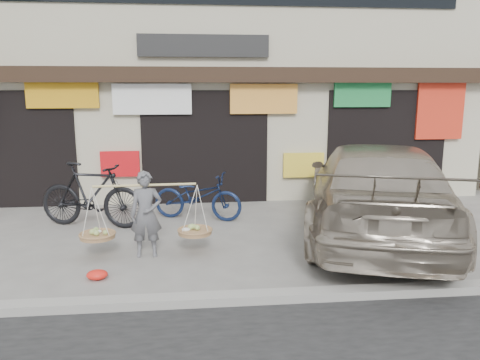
{
  "coord_description": "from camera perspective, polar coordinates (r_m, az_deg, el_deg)",
  "views": [
    {
      "loc": [
        -0.3,
        -7.66,
        2.75
      ],
      "look_at": [
        0.58,
        0.9,
        1.06
      ],
      "focal_mm": 35.0,
      "sensor_mm": 36.0,
      "label": 1
    }
  ],
  "objects": [
    {
      "name": "bike_2",
      "position": [
        9.94,
        -5.18,
        -1.97
      ],
      "size": [
        2.03,
        1.25,
        1.01
      ],
      "primitive_type": "imported",
      "rotation": [
        0.0,
        0.0,
        1.24
      ],
      "color": "#111D3E",
      "rests_on": "ground"
    },
    {
      "name": "kerb",
      "position": [
        6.27,
        -2.63,
        -14.28
      ],
      "size": [
        70.0,
        0.25,
        0.12
      ],
      "primitive_type": "cube",
      "color": "gray",
      "rests_on": "ground"
    },
    {
      "name": "street_vendor",
      "position": [
        7.87,
        -11.35,
        -4.58
      ],
      "size": [
        2.15,
        0.62,
        1.43
      ],
      "rotation": [
        0.0,
        0.0,
        0.04
      ],
      "color": "#5B5B5F",
      "rests_on": "ground"
    },
    {
      "name": "bike_1",
      "position": [
        9.78,
        -17.67,
        -1.73
      ],
      "size": [
        2.28,
        1.22,
        1.32
      ],
      "primitive_type": "imported",
      "rotation": [
        0.0,
        0.0,
        1.28
      ],
      "color": "black",
      "rests_on": "ground"
    },
    {
      "name": "shophouse_block",
      "position": [
        14.09,
        -4.76,
        13.95
      ],
      "size": [
        14.0,
        6.32,
        7.0
      ],
      "color": "#BCB498",
      "rests_on": "ground"
    },
    {
      "name": "red_bag",
      "position": [
        7.28,
        -17.02,
        -10.98
      ],
      "size": [
        0.31,
        0.25,
        0.14
      ],
      "primitive_type": "ellipsoid",
      "color": "red",
      "rests_on": "ground"
    },
    {
      "name": "suv",
      "position": [
        9.17,
        16.2,
        -1.1
      ],
      "size": [
        4.12,
        6.5,
        1.75
      ],
      "rotation": [
        0.0,
        0.0,
        2.84
      ],
      "color": "#A69986",
      "rests_on": "ground"
    },
    {
      "name": "ground",
      "position": [
        8.14,
        -3.44,
        -8.62
      ],
      "size": [
        70.0,
        70.0,
        0.0
      ],
      "primitive_type": "plane",
      "color": "gray",
      "rests_on": "ground"
    }
  ]
}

